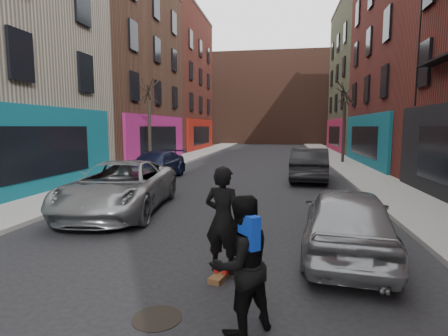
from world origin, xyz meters
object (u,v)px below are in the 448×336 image
(parked_left_end, at_px, (155,165))
(parked_right_far, at_px, (347,221))
(tree_right_far, at_px, (344,115))
(skateboarder, at_px, (223,219))
(pedestrian, at_px, (241,264))
(parked_right_end, at_px, (309,164))
(manhole, at_px, (157,318))
(skateboard, at_px, (223,274))
(parked_left_far, at_px, (120,187))
(tree_left_far, at_px, (149,115))

(parked_left_end, bearing_deg, parked_right_far, -45.87)
(tree_right_far, height_order, parked_left_end, tree_right_far)
(skateboarder, relative_size, pedestrian, 1.05)
(parked_right_end, relative_size, manhole, 7.04)
(parked_left_end, xyz_separation_m, parked_right_end, (7.80, 0.87, 0.10))
(skateboarder, bearing_deg, skateboard, -164.56)
(parked_left_far, bearing_deg, pedestrian, -58.69)
(tree_left_far, xyz_separation_m, parked_left_end, (1.60, -3.47, -2.67))
(tree_right_far, bearing_deg, pedestrian, -102.40)
(tree_left_far, height_order, parked_right_end, tree_left_far)
(parked_right_far, bearing_deg, manhole, 51.18)
(tree_right_far, xyz_separation_m, skateboarder, (-5.37, -20.51, -2.48))
(skateboard, bearing_deg, tree_left_far, 131.29)
(parked_left_far, bearing_deg, manhole, -66.32)
(parked_left_end, relative_size, skateboard, 6.10)
(pedestrian, bearing_deg, parked_left_end, -105.52)
(tree_left_far, height_order, parked_left_far, tree_left_far)
(tree_left_far, relative_size, parked_left_end, 1.33)
(manhole, bearing_deg, parked_right_far, 44.66)
(parked_right_far, height_order, skateboard, parked_right_far)
(parked_right_far, bearing_deg, tree_left_far, -47.63)
(tree_left_far, bearing_deg, parked_left_end, -65.24)
(skateboard, xyz_separation_m, pedestrian, (0.51, -1.61, 0.87))
(pedestrian, relative_size, manhole, 2.60)
(tree_right_far, distance_m, parked_left_end, 14.64)
(parked_right_end, bearing_deg, pedestrian, 86.96)
(parked_left_far, relative_size, skateboarder, 3.00)
(skateboard, distance_m, manhole, 1.67)
(parked_right_far, distance_m, manhole, 4.36)
(parked_left_far, bearing_deg, parked_right_end, 43.69)
(parked_right_end, distance_m, manhole, 13.79)
(parked_right_far, bearing_deg, parked_left_end, -44.21)
(parked_left_end, height_order, parked_right_end, parked_right_end)
(tree_left_far, bearing_deg, manhole, -68.40)
(parked_left_far, relative_size, pedestrian, 3.14)
(parked_left_far, height_order, parked_left_end, parked_left_far)
(tree_left_far, xyz_separation_m, manhole, (6.34, -16.03, -3.37))
(parked_right_end, relative_size, skateboard, 6.16)
(tree_right_far, height_order, skateboard, tree_right_far)
(parked_left_end, height_order, manhole, parked_left_end)
(tree_left_far, relative_size, pedestrian, 3.57)
(tree_right_far, bearing_deg, parked_left_far, -120.08)
(manhole, bearing_deg, skateboarder, 65.72)
(tree_right_far, height_order, skateboarder, tree_right_far)
(parked_right_far, relative_size, manhole, 6.16)
(parked_left_far, xyz_separation_m, parked_right_far, (6.40, -2.78, -0.06))
(manhole, bearing_deg, parked_left_far, 119.99)
(parked_left_end, xyz_separation_m, skateboard, (5.43, -11.04, -0.66))
(parked_left_end, xyz_separation_m, manhole, (4.74, -12.56, -0.70))
(parked_right_end, xyz_separation_m, manhole, (-3.06, -13.42, -0.81))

